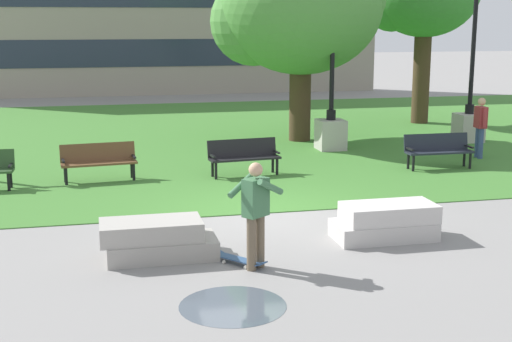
% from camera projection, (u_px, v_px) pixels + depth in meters
% --- Properties ---
extents(ground_plane, '(140.00, 140.00, 0.00)m').
position_uv_depth(ground_plane, '(265.00, 214.00, 14.47)').
color(ground_plane, gray).
extents(grass_lawn, '(40.00, 20.00, 0.02)m').
position_uv_depth(grass_lawn, '(196.00, 137.00, 24.01)').
color(grass_lawn, '#3D752D').
rests_on(grass_lawn, ground).
extents(concrete_block_center, '(1.90, 0.90, 0.64)m').
position_uv_depth(concrete_block_center, '(157.00, 240.00, 11.73)').
color(concrete_block_center, '#9E9991').
rests_on(concrete_block_center, ground).
extents(concrete_block_left, '(1.82, 0.90, 0.64)m').
position_uv_depth(concrete_block_left, '(386.00, 222.00, 12.76)').
color(concrete_block_left, '#BCB7B2').
rests_on(concrete_block_left, ground).
extents(person_skateboarder, '(0.92, 0.59, 1.71)m').
position_uv_depth(person_skateboarder, '(256.00, 209.00, 11.07)').
color(person_skateboarder, brown).
rests_on(person_skateboarder, ground).
extents(skateboard, '(0.80, 0.91, 0.14)m').
position_uv_depth(skateboard, '(239.00, 259.00, 11.45)').
color(skateboard, '#2D4C75').
rests_on(skateboard, ground).
extents(puddle, '(1.49, 1.49, 0.01)m').
position_uv_depth(puddle, '(233.00, 306.00, 9.79)').
color(puddle, '#47515B').
rests_on(puddle, ground).
extents(park_bench_near_left, '(1.84, 0.71, 0.90)m').
position_uv_depth(park_bench_near_left, '(244.00, 155.00, 17.91)').
color(park_bench_near_left, black).
rests_on(park_bench_near_left, grass_lawn).
extents(park_bench_far_left, '(1.84, 0.70, 0.90)m').
position_uv_depth(park_bench_far_left, '(99.00, 160.00, 17.29)').
color(park_bench_far_left, brown).
rests_on(park_bench_far_left, grass_lawn).
extents(park_bench_far_right, '(1.81, 0.56, 0.90)m').
position_uv_depth(park_bench_far_right, '(438.00, 149.00, 18.76)').
color(park_bench_far_right, '#1E232D').
rests_on(park_bench_far_right, grass_lawn).
extents(lamp_post_right, '(1.32, 0.80, 5.18)m').
position_uv_depth(lamp_post_right, '(331.00, 115.00, 21.38)').
color(lamp_post_right, '#ADA89E').
rests_on(lamp_post_right, grass_lawn).
extents(lamp_post_center, '(1.32, 0.80, 5.27)m').
position_uv_depth(lamp_post_center, '(470.00, 109.00, 22.77)').
color(lamp_post_center, '#ADA89E').
rests_on(lamp_post_center, grass_lawn).
extents(tree_near_left, '(5.38, 5.12, 6.48)m').
position_uv_depth(tree_near_left, '(299.00, 7.00, 22.37)').
color(tree_near_left, '#42301E').
rests_on(tree_near_left, grass_lawn).
extents(person_bystander_near_lawn, '(0.28, 0.63, 1.71)m').
position_uv_depth(person_bystander_near_lawn, '(480.00, 124.00, 20.06)').
color(person_bystander_near_lawn, '#384C7A').
rests_on(person_bystander_near_lawn, grass_lawn).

